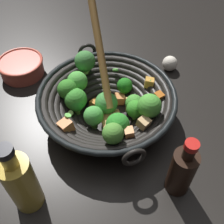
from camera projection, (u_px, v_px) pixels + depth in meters
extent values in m
plane|color=black|center=(107.00, 117.00, 0.74)|extent=(4.00, 4.00, 0.00)
cylinder|color=black|center=(107.00, 115.00, 0.74)|extent=(0.13, 0.13, 0.01)
torus|color=black|center=(107.00, 112.00, 0.72)|extent=(0.17, 0.17, 0.02)
torus|color=black|center=(107.00, 110.00, 0.72)|extent=(0.20, 0.20, 0.02)
torus|color=black|center=(107.00, 108.00, 0.71)|extent=(0.23, 0.23, 0.02)
torus|color=black|center=(107.00, 105.00, 0.70)|extent=(0.25, 0.25, 0.02)
torus|color=black|center=(107.00, 103.00, 0.70)|extent=(0.28, 0.28, 0.02)
torus|color=black|center=(107.00, 101.00, 0.69)|extent=(0.31, 0.31, 0.02)
torus|color=black|center=(107.00, 98.00, 0.68)|extent=(0.33, 0.33, 0.02)
torus|color=black|center=(107.00, 96.00, 0.68)|extent=(0.35, 0.35, 0.01)
torus|color=black|center=(87.00, 52.00, 0.79)|extent=(0.04, 0.05, 0.05)
torus|color=black|center=(134.00, 157.00, 0.56)|extent=(0.04, 0.05, 0.05)
cylinder|color=#689643|center=(133.00, 111.00, 0.72)|extent=(0.03, 0.03, 0.02)
sphere|color=#469435|center=(134.00, 103.00, 0.70)|extent=(0.05, 0.05, 0.05)
cylinder|color=#77B33C|center=(78.00, 89.00, 0.74)|extent=(0.02, 0.02, 0.01)
sphere|color=green|center=(77.00, 81.00, 0.71)|extent=(0.05, 0.05, 0.05)
cylinder|color=#73AF44|center=(124.00, 92.00, 0.76)|extent=(0.02, 0.02, 0.01)
sphere|color=#1D6E1A|center=(125.00, 86.00, 0.74)|extent=(0.04, 0.04, 0.04)
cylinder|color=#68A53D|center=(69.00, 97.00, 0.72)|extent=(0.03, 0.03, 0.01)
sphere|color=#348227|center=(68.00, 89.00, 0.69)|extent=(0.05, 0.05, 0.05)
cylinder|color=#8BB658|center=(86.00, 70.00, 0.76)|extent=(0.03, 0.03, 0.01)
sphere|color=#3C7D39|center=(85.00, 61.00, 0.73)|extent=(0.06, 0.06, 0.06)
cylinder|color=#64A23A|center=(77.00, 111.00, 0.70)|extent=(0.02, 0.02, 0.02)
sphere|color=#297E26|center=(76.00, 104.00, 0.68)|extent=(0.04, 0.04, 0.04)
cylinder|color=#71AA46|center=(135.00, 116.00, 0.69)|extent=(0.02, 0.02, 0.02)
sphere|color=#368927|center=(135.00, 109.00, 0.67)|extent=(0.04, 0.04, 0.04)
cylinder|color=#629A45|center=(113.00, 141.00, 0.60)|extent=(0.03, 0.02, 0.02)
sphere|color=#4F9234|center=(113.00, 133.00, 0.58)|extent=(0.05, 0.05, 0.05)
cylinder|color=#69924C|center=(77.00, 108.00, 0.72)|extent=(0.02, 0.03, 0.02)
sphere|color=#398D2E|center=(76.00, 99.00, 0.69)|extent=(0.06, 0.06, 0.06)
cylinder|color=olive|center=(148.00, 114.00, 0.66)|extent=(0.03, 0.03, 0.01)
sphere|color=green|center=(149.00, 106.00, 0.63)|extent=(0.06, 0.06, 0.06)
cylinder|color=#7CBC50|center=(107.00, 112.00, 0.71)|extent=(0.03, 0.03, 0.02)
sphere|color=#3E883C|center=(106.00, 103.00, 0.68)|extent=(0.06, 0.06, 0.06)
cylinder|color=#72C24F|center=(94.00, 124.00, 0.69)|extent=(0.03, 0.03, 0.02)
sphere|color=green|center=(94.00, 116.00, 0.66)|extent=(0.05, 0.05, 0.05)
cylinder|color=#61A347|center=(117.00, 133.00, 0.65)|extent=(0.03, 0.03, 0.02)
sphere|color=#2C8828|center=(118.00, 125.00, 0.63)|extent=(0.06, 0.06, 0.06)
cube|color=#E2884B|center=(119.00, 99.00, 0.75)|extent=(0.04, 0.04, 0.03)
cube|color=#D37A3E|center=(66.00, 126.00, 0.63)|extent=(0.03, 0.03, 0.03)
cube|color=gold|center=(149.00, 83.00, 0.73)|extent=(0.03, 0.04, 0.03)
cube|color=#CA7B32|center=(95.00, 105.00, 0.73)|extent=(0.03, 0.03, 0.03)
cube|color=#ECC465|center=(131.00, 105.00, 0.72)|extent=(0.04, 0.04, 0.03)
cube|color=#E28E4E|center=(129.00, 132.00, 0.61)|extent=(0.03, 0.03, 0.02)
cube|color=#DEB175|center=(144.00, 123.00, 0.63)|extent=(0.03, 0.03, 0.03)
cube|color=#C66621|center=(159.00, 96.00, 0.69)|extent=(0.03, 0.03, 0.02)
cylinder|color=#6BC651|center=(68.00, 115.00, 0.63)|extent=(0.02, 0.02, 0.01)
cylinder|color=#99D166|center=(71.00, 113.00, 0.68)|extent=(0.02, 0.02, 0.01)
cylinder|color=#56B247|center=(86.00, 63.00, 0.74)|extent=(0.02, 0.02, 0.01)
cylinder|color=#56B247|center=(151.00, 82.00, 0.72)|extent=(0.01, 0.01, 0.01)
cylinder|color=#6BC651|center=(115.00, 70.00, 0.76)|extent=(0.02, 0.02, 0.01)
cylinder|color=#99D166|center=(147.00, 99.00, 0.67)|extent=(0.01, 0.02, 0.01)
cylinder|color=#99D166|center=(86.00, 72.00, 0.74)|extent=(0.02, 0.02, 0.01)
cylinder|color=#6BC651|center=(119.00, 127.00, 0.62)|extent=(0.02, 0.02, 0.00)
cylinder|color=#99D166|center=(76.00, 90.00, 0.71)|extent=(0.01, 0.01, 0.01)
cylinder|color=#6BC651|center=(75.00, 77.00, 0.73)|extent=(0.02, 0.02, 0.01)
cube|color=#9E6B38|center=(112.00, 122.00, 0.67)|extent=(0.09, 0.08, 0.01)
cylinder|color=#A57439|center=(100.00, 52.00, 0.65)|extent=(0.17, 0.13, 0.21)
cylinder|color=black|center=(181.00, 172.00, 0.56)|extent=(0.05, 0.05, 0.12)
cylinder|color=black|center=(189.00, 152.00, 0.50)|extent=(0.02, 0.02, 0.03)
cylinder|color=red|center=(192.00, 146.00, 0.49)|extent=(0.03, 0.03, 0.01)
cylinder|color=gold|center=(22.00, 184.00, 0.53)|extent=(0.06, 0.06, 0.15)
cylinder|color=gold|center=(9.00, 160.00, 0.46)|extent=(0.03, 0.03, 0.04)
cylinder|color=black|center=(4.00, 151.00, 0.44)|extent=(0.03, 0.03, 0.01)
cylinder|color=#D15647|center=(22.00, 67.00, 0.84)|extent=(0.13, 0.13, 0.05)
torus|color=#CA503D|center=(20.00, 62.00, 0.82)|extent=(0.14, 0.14, 0.01)
cylinder|color=#56B247|center=(9.00, 67.00, 0.83)|extent=(0.02, 0.02, 0.00)
cylinder|color=#99D166|center=(10.00, 66.00, 0.84)|extent=(0.02, 0.02, 0.00)
cylinder|color=#56B247|center=(12.00, 69.00, 0.83)|extent=(0.02, 0.02, 0.01)
sphere|color=silver|center=(170.00, 63.00, 0.85)|extent=(0.05, 0.05, 0.05)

